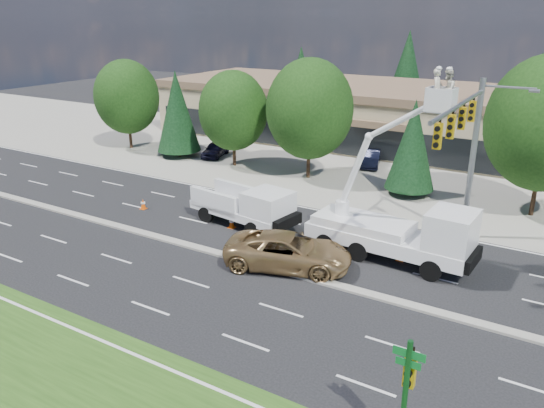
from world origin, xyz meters
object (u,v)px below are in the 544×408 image
Objects in this scene: signal_mast at (468,141)px; street_sign_pole at (407,387)px; minivan at (288,251)px; utility_pickup at (248,210)px; bucket_truck at (402,224)px.

signal_mast is 2.54× the size of street_sign_pole.
street_sign_pole is at bearing -153.00° from minivan.
utility_pickup is at bearing 137.16° from street_sign_pole.
utility_pickup is 1.08× the size of minivan.
bucket_truck is (-4.13, 12.56, -0.35)m from street_sign_pole.
street_sign_pole is 18.48m from utility_pickup.
bucket_truck is 1.56× the size of minivan.
street_sign_pole is at bearing -82.73° from signal_mast.
bucket_truck reaches higher than street_sign_pole.
bucket_truck reaches higher than minivan.
signal_mast is at bearing 97.27° from street_sign_pole.
signal_mast reaches higher than minivan.
utility_pickup is at bearing 36.21° from minivan.
minivan is at bearing 134.22° from street_sign_pole.
minivan is (-6.79, -6.44, -5.17)m from signal_mast.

